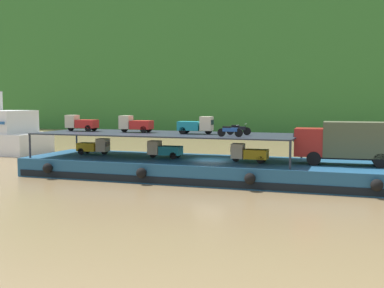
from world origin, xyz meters
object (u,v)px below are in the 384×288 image
mini_truck_lower_mid (249,153)px  mini_truck_upper_fore (196,125)px  covered_lorry (347,141)px  motorcycle_upper_port (230,131)px  mini_truck_lower_aft (164,150)px  motorcycle_upper_centre (238,129)px  mini_truck_upper_stern (81,123)px  cargo_barge (210,169)px  mini_truck_lower_stern (94,146)px  mini_truck_upper_mid (135,124)px

mini_truck_lower_mid → mini_truck_upper_fore: mini_truck_upper_fore is taller
covered_lorry → motorcycle_upper_port: size_ratio=4.16×
mini_truck_lower_aft → motorcycle_upper_centre: size_ratio=1.45×
mini_truck_upper_stern → motorcycle_upper_port: 14.08m
cargo_barge → mini_truck_lower_stern: bearing=176.6°
mini_truck_lower_stern → mini_truck_upper_fore: size_ratio=1.00×
mini_truck_lower_mid → mini_truck_lower_aft: bearing=176.1°
motorcycle_upper_centre → mini_truck_lower_aft: bearing=-179.5°
mini_truck_lower_aft → motorcycle_upper_centre: motorcycle_upper_centre is taller
motorcycle_upper_centre → covered_lorry: bearing=1.6°
covered_lorry → mini_truck_lower_stern: covered_lorry is taller
mini_truck_lower_stern → mini_truck_upper_stern: (-1.11, -0.23, 2.00)m
covered_lorry → motorcycle_upper_centre: bearing=-178.4°
motorcycle_upper_port → mini_truck_upper_stern: bearing=169.8°
covered_lorry → mini_truck_upper_mid: bearing=179.8°
mini_truck_lower_stern → motorcycle_upper_port: motorcycle_upper_port is taller
covered_lorry → mini_truck_lower_stern: 20.80m
mini_truck_upper_fore → mini_truck_upper_stern: bearing=178.1°
mini_truck_lower_mid → motorcycle_upper_centre: motorcycle_upper_centre is taller
mini_truck_lower_stern → mini_truck_upper_mid: 4.56m
mini_truck_upper_stern → mini_truck_upper_mid: 5.20m
mini_truck_lower_mid → motorcycle_upper_centre: 2.06m
covered_lorry → motorcycle_upper_centre: covered_lorry is taller
mini_truck_lower_stern → mini_truck_upper_fore: (9.48, -0.58, 2.00)m
mini_truck_upper_stern → mini_truck_upper_mid: bearing=-1.0°
mini_truck_lower_stern → mini_truck_upper_fore: bearing=-3.5°
cargo_barge → mini_truck_lower_mid: size_ratio=11.00×
mini_truck_upper_stern → mini_truck_upper_mid: size_ratio=1.01×
mini_truck_lower_mid → cargo_barge: bearing=170.8°
mini_truck_lower_mid → mini_truck_upper_fore: 4.82m
mini_truck_upper_fore → covered_lorry: bearing=1.0°
cargo_barge → mini_truck_upper_stern: 12.28m
motorcycle_upper_port → cargo_barge: bearing=134.8°
mini_truck_lower_aft → covered_lorry: bearing=1.1°
covered_lorry → mini_truck_upper_stern: mini_truck_upper_stern is taller
covered_lorry → mini_truck_lower_aft: bearing=-178.9°
mini_truck_upper_stern → motorcycle_upper_port: mini_truck_upper_stern is taller
mini_truck_lower_stern → mini_truck_lower_aft: size_ratio=1.01×
mini_truck_upper_stern → mini_truck_upper_mid: same height
mini_truck_lower_aft → motorcycle_upper_port: 6.54m
mini_truck_upper_stern → motorcycle_upper_centre: size_ratio=1.47×
covered_lorry → mini_truck_lower_stern: (-20.77, 0.38, -1.00)m
mini_truck_lower_stern → motorcycle_upper_centre: bearing=-2.7°
mini_truck_lower_aft → mini_truck_upper_mid: bearing=173.0°
mini_truck_lower_mid → motorcycle_upper_centre: bearing=150.4°
mini_truck_lower_stern → mini_truck_upper_stern: mini_truck_upper_stern is taller
cargo_barge → mini_truck_upper_mid: (-6.59, 0.31, 3.44)m
covered_lorry → mini_truck_upper_mid: 16.71m
cargo_barge → mini_truck_lower_stern: (-10.68, 0.63, 1.44)m
covered_lorry → motorcycle_upper_port: 8.39m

